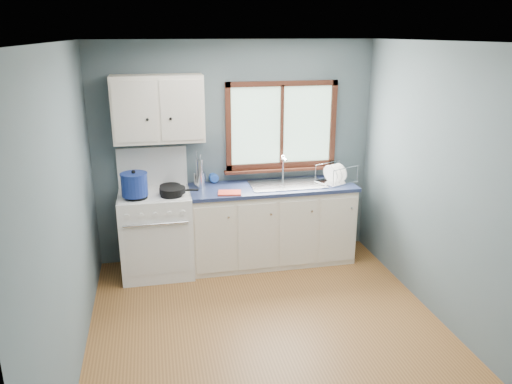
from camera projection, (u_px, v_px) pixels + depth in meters
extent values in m
cube|color=brown|center=(271.00, 336.00, 4.44)|extent=(3.20, 3.60, 0.02)
cube|color=white|center=(274.00, 41.00, 3.67)|extent=(3.20, 3.60, 0.02)
cube|color=#526167|center=(236.00, 152.00, 5.75)|extent=(3.20, 0.02, 2.50)
cube|color=#526167|center=(362.00, 323.00, 2.37)|extent=(3.20, 0.02, 2.50)
cube|color=#526167|center=(65.00, 216.00, 3.74)|extent=(0.02, 3.60, 2.50)
cube|color=#526167|center=(451.00, 190.00, 4.37)|extent=(0.02, 3.60, 2.50)
cube|color=white|center=(157.00, 233.00, 5.48)|extent=(0.76, 0.65, 0.92)
cube|color=white|center=(152.00, 167.00, 5.56)|extent=(0.76, 0.05, 0.44)
cube|color=silver|center=(154.00, 193.00, 5.34)|extent=(0.72, 0.59, 0.01)
cylinder|color=black|center=(136.00, 197.00, 5.16)|extent=(0.23, 0.23, 0.03)
cylinder|color=black|center=(171.00, 195.00, 5.23)|extent=(0.23, 0.23, 0.03)
cylinder|color=black|center=(137.00, 188.00, 5.44)|extent=(0.23, 0.23, 0.03)
cylinder|color=black|center=(170.00, 186.00, 5.51)|extent=(0.23, 0.23, 0.03)
cylinder|color=silver|center=(156.00, 224.00, 5.09)|extent=(0.66, 0.02, 0.02)
cube|color=silver|center=(158.00, 250.00, 5.20)|extent=(0.66, 0.01, 0.55)
cube|color=silver|center=(271.00, 225.00, 5.77)|extent=(1.85, 0.60, 0.88)
cube|color=black|center=(271.00, 256.00, 5.91)|extent=(1.85, 0.54, 0.08)
cube|color=#1B2547|center=(272.00, 187.00, 5.62)|extent=(1.89, 0.64, 0.04)
cube|color=silver|center=(287.00, 184.00, 5.65)|extent=(0.84, 0.46, 0.01)
cube|color=silver|center=(270.00, 192.00, 5.64)|extent=(0.36, 0.40, 0.14)
cube|color=silver|center=(304.00, 189.00, 5.71)|extent=(0.36, 0.40, 0.14)
cylinder|color=silver|center=(283.00, 168.00, 5.80)|extent=(0.02, 0.02, 0.28)
cylinder|color=silver|center=(285.00, 159.00, 5.69)|extent=(0.02, 0.16, 0.02)
sphere|color=silver|center=(283.00, 157.00, 5.75)|extent=(0.04, 0.04, 0.04)
cube|color=#9EC6A8|center=(281.00, 125.00, 5.74)|extent=(1.22, 0.01, 0.92)
cube|color=#451F14|center=(282.00, 84.00, 5.58)|extent=(1.30, 0.05, 0.06)
cube|color=#451F14|center=(281.00, 165.00, 5.87)|extent=(1.30, 0.05, 0.06)
cube|color=#451F14|center=(228.00, 127.00, 5.60)|extent=(0.06, 0.05, 1.00)
cube|color=#451F14|center=(333.00, 123.00, 5.84)|extent=(0.06, 0.05, 1.00)
cube|color=#451F14|center=(282.00, 125.00, 5.72)|extent=(0.03, 0.05, 0.92)
cube|color=#451F14|center=(282.00, 170.00, 5.85)|extent=(1.36, 0.10, 0.03)
cube|color=silver|center=(158.00, 109.00, 5.24)|extent=(0.95, 0.32, 0.70)
cube|color=silver|center=(135.00, 112.00, 5.04)|extent=(0.44, 0.01, 0.62)
cube|color=silver|center=(182.00, 110.00, 5.14)|extent=(0.44, 0.01, 0.62)
sphere|color=black|center=(147.00, 120.00, 5.08)|extent=(0.03, 0.03, 0.03)
sphere|color=black|center=(171.00, 119.00, 5.12)|extent=(0.03, 0.03, 0.03)
cylinder|color=black|center=(172.00, 190.00, 5.23)|extent=(0.32, 0.32, 0.05)
cube|color=black|center=(191.00, 190.00, 5.24)|extent=(0.16, 0.05, 0.02)
cylinder|color=navy|center=(134.00, 185.00, 5.12)|extent=(0.34, 0.34, 0.23)
cylinder|color=navy|center=(134.00, 174.00, 5.08)|extent=(0.36, 0.36, 0.02)
sphere|color=black|center=(133.00, 172.00, 5.07)|extent=(0.05, 0.05, 0.04)
cylinder|color=silver|center=(200.00, 179.00, 5.58)|extent=(0.16, 0.16, 0.16)
cylinder|color=silver|center=(201.00, 165.00, 5.55)|extent=(0.01, 0.01, 0.23)
cylinder|color=silver|center=(197.00, 163.00, 5.53)|extent=(0.01, 0.01, 0.28)
cylinder|color=silver|center=(200.00, 166.00, 5.52)|extent=(0.01, 0.01, 0.21)
cylinder|color=silver|center=(200.00, 174.00, 5.49)|extent=(0.09, 0.09, 0.32)
imported|color=#2251B4|center=(215.00, 172.00, 5.65)|extent=(0.12, 0.12, 0.28)
cube|color=#E3422E|center=(230.00, 193.00, 5.34)|extent=(0.27, 0.21, 0.02)
cube|color=silver|center=(336.00, 181.00, 5.76)|extent=(0.50, 0.45, 0.01)
cylinder|color=silver|center=(333.00, 179.00, 5.51)|extent=(0.01, 0.01, 0.19)
cylinder|color=silver|center=(357.00, 174.00, 5.74)|extent=(0.01, 0.01, 0.19)
cylinder|color=silver|center=(315.00, 174.00, 5.74)|extent=(0.01, 0.01, 0.19)
cylinder|color=silver|center=(339.00, 168.00, 5.96)|extent=(0.01, 0.01, 0.19)
cylinder|color=silver|center=(346.00, 168.00, 5.60)|extent=(0.36, 0.17, 0.01)
cylinder|color=silver|center=(328.00, 163.00, 5.82)|extent=(0.36, 0.17, 0.01)
cylinder|color=white|center=(330.00, 174.00, 5.68)|extent=(0.14, 0.22, 0.21)
cylinder|color=white|center=(335.00, 173.00, 5.72)|extent=(0.14, 0.22, 0.21)
cylinder|color=white|center=(340.00, 172.00, 5.77)|extent=(0.14, 0.22, 0.21)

